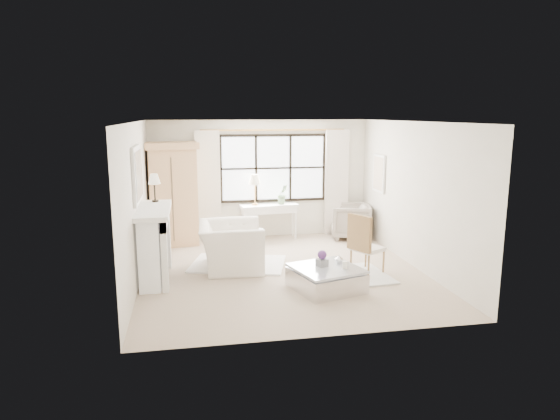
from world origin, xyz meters
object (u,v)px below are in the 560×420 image
Objects in this scene: armoire at (173,193)px; club_armchair at (231,246)px; console_table at (269,221)px; coffee_table at (326,279)px.

armoire is 2.33m from club_armchair.
coffee_table is at bearing -91.87° from console_table.
armoire is at bearing 110.57° from coffee_table.
armoire is 2.26m from console_table.
club_armchair is 1.06× the size of coffee_table.
coffee_table is (2.51, -3.37, -0.96)m from armoire.
console_table is 3.55m from coffee_table.
console_table is at bearing -24.40° from club_armchair.
armoire is 4.31m from coffee_table.
club_armchair reaches higher than console_table.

